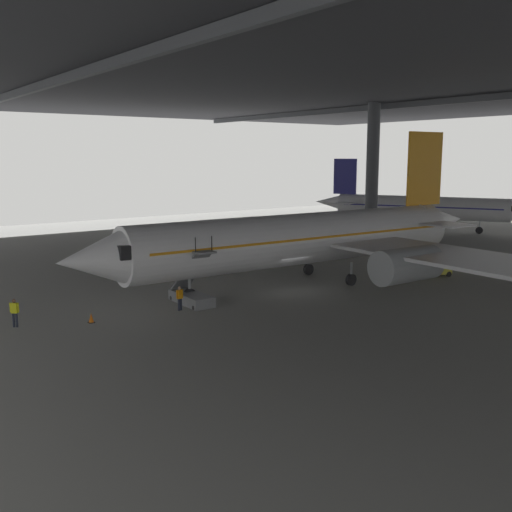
{
  "coord_description": "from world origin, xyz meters",
  "views": [
    {
      "loc": [
        33.5,
        -27.42,
        9.85
      ],
      "look_at": [
        -0.84,
        -2.3,
        2.63
      ],
      "focal_mm": 41.53,
      "sensor_mm": 36.0,
      "label": 1
    }
  ],
  "objects_px": {
    "baggage_tug": "(437,270)",
    "crew_worker_by_stairs": "(180,297)",
    "airplane_main": "(308,238)",
    "airplane_distant": "(416,207)",
    "crew_worker_near_nose": "(15,311)",
    "boarding_stairs": "(192,293)",
    "traffic_cone_orange": "(91,318)"
  },
  "relations": [
    {
      "from": "airplane_main",
      "to": "baggage_tug",
      "type": "relative_size",
      "value": 15.33
    },
    {
      "from": "crew_worker_near_nose",
      "to": "crew_worker_by_stairs",
      "type": "relative_size",
      "value": 1.06
    },
    {
      "from": "boarding_stairs",
      "to": "traffic_cone_orange",
      "type": "bearing_deg",
      "value": -86.39
    },
    {
      "from": "boarding_stairs",
      "to": "crew_worker_by_stairs",
      "type": "xyz_separation_m",
      "value": [
        1.11,
        -1.53,
        0.16
      ]
    },
    {
      "from": "airplane_distant",
      "to": "airplane_main",
      "type": "bearing_deg",
      "value": -63.69
    },
    {
      "from": "airplane_main",
      "to": "traffic_cone_orange",
      "type": "xyz_separation_m",
      "value": [
        0.8,
        -17.79,
        -3.24
      ]
    },
    {
      "from": "crew_worker_near_nose",
      "to": "airplane_distant",
      "type": "distance_m",
      "value": 57.51
    },
    {
      "from": "airplane_main",
      "to": "traffic_cone_orange",
      "type": "height_order",
      "value": "airplane_main"
    },
    {
      "from": "airplane_main",
      "to": "crew_worker_by_stairs",
      "type": "relative_size",
      "value": 24.13
    },
    {
      "from": "airplane_main",
      "to": "airplane_distant",
      "type": "relative_size",
      "value": 1.4
    },
    {
      "from": "crew_worker_near_nose",
      "to": "traffic_cone_orange",
      "type": "distance_m",
      "value": 4.31
    },
    {
      "from": "airplane_distant",
      "to": "baggage_tug",
      "type": "relative_size",
      "value": 10.92
    },
    {
      "from": "airplane_main",
      "to": "crew_worker_by_stairs",
      "type": "distance_m",
      "value": 12.51
    },
    {
      "from": "crew_worker_near_nose",
      "to": "baggage_tug",
      "type": "bearing_deg",
      "value": 80.99
    },
    {
      "from": "traffic_cone_orange",
      "to": "airplane_distant",
      "type": "bearing_deg",
      "value": 108.71
    },
    {
      "from": "airplane_main",
      "to": "crew_worker_by_stairs",
      "type": "xyz_separation_m",
      "value": [
        1.45,
        -12.14,
        -2.64
      ]
    },
    {
      "from": "airplane_main",
      "to": "crew_worker_near_nose",
      "type": "relative_size",
      "value": 22.67
    },
    {
      "from": "boarding_stairs",
      "to": "traffic_cone_orange",
      "type": "xyz_separation_m",
      "value": [
        0.45,
        -7.18,
        -0.45
      ]
    },
    {
      "from": "traffic_cone_orange",
      "to": "baggage_tug",
      "type": "xyz_separation_m",
      "value": [
        3.4,
        28.3,
        0.23
      ]
    },
    {
      "from": "crew_worker_by_stairs",
      "to": "baggage_tug",
      "type": "distance_m",
      "value": 22.81
    },
    {
      "from": "crew_worker_near_nose",
      "to": "airplane_distant",
      "type": "bearing_deg",
      "value": 105.85
    },
    {
      "from": "crew_worker_near_nose",
      "to": "airplane_main",
      "type": "bearing_deg",
      "value": 87.61
    },
    {
      "from": "crew_worker_by_stairs",
      "to": "airplane_distant",
      "type": "bearing_deg",
      "value": 111.55
    },
    {
      "from": "crew_worker_near_nose",
      "to": "traffic_cone_orange",
      "type": "height_order",
      "value": "crew_worker_near_nose"
    },
    {
      "from": "crew_worker_near_nose",
      "to": "traffic_cone_orange",
      "type": "xyz_separation_m",
      "value": [
        1.7,
        3.91,
        -0.67
      ]
    },
    {
      "from": "boarding_stairs",
      "to": "airplane_distant",
      "type": "xyz_separation_m",
      "value": [
        -16.95,
        44.2,
        2.34
      ]
    },
    {
      "from": "airplane_main",
      "to": "traffic_cone_orange",
      "type": "distance_m",
      "value": 18.11
    },
    {
      "from": "baggage_tug",
      "to": "crew_worker_by_stairs",
      "type": "bearing_deg",
      "value": -96.92
    },
    {
      "from": "crew_worker_near_nose",
      "to": "baggage_tug",
      "type": "height_order",
      "value": "crew_worker_near_nose"
    },
    {
      "from": "boarding_stairs",
      "to": "traffic_cone_orange",
      "type": "relative_size",
      "value": 7.92
    },
    {
      "from": "boarding_stairs",
      "to": "crew_worker_by_stairs",
      "type": "height_order",
      "value": "boarding_stairs"
    },
    {
      "from": "crew_worker_by_stairs",
      "to": "baggage_tug",
      "type": "relative_size",
      "value": 0.64
    }
  ]
}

